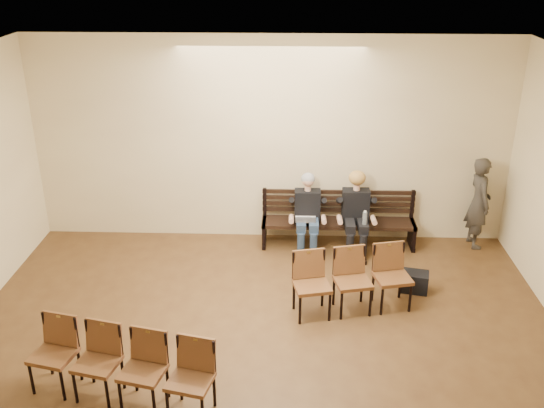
{
  "coord_description": "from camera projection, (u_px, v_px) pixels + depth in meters",
  "views": [
    {
      "loc": [
        0.37,
        -4.67,
        4.84
      ],
      "look_at": [
        0.05,
        4.05,
        1.02
      ],
      "focal_mm": 40.0,
      "sensor_mm": 36.0,
      "label": 1
    }
  ],
  "objects": [
    {
      "name": "water_bottle",
      "position": [
        364.0,
        225.0,
        9.85
      ],
      "size": [
        0.07,
        0.07,
        0.24
      ],
      "primitive_type": "cylinder",
      "rotation": [
        0.0,
        0.0,
        0.01
      ],
      "color": "silver",
      "rests_on": "bench"
    },
    {
      "name": "seated_man",
      "position": [
        307.0,
        213.0,
        10.09
      ],
      "size": [
        0.53,
        0.74,
        1.29
      ],
      "primitive_type": null,
      "color": "black",
      "rests_on": "ground"
    },
    {
      "name": "seated_woman",
      "position": [
        356.0,
        214.0,
        10.07
      ],
      "size": [
        0.55,
        0.77,
        1.29
      ],
      "primitive_type": null,
      "color": "black",
      "rests_on": "ground"
    },
    {
      "name": "passerby",
      "position": [
        480.0,
        196.0,
        10.09
      ],
      "size": [
        0.5,
        0.71,
        1.82
      ],
      "primitive_type": "imported",
      "rotation": [
        0.0,
        0.0,
        1.68
      ],
      "color": "#36312C",
      "rests_on": "ground"
    },
    {
      "name": "chair_row_back",
      "position": [
        120.0,
        368.0,
        6.76
      ],
      "size": [
        2.21,
        0.96,
        0.89
      ],
      "primitive_type": "cube",
      "rotation": [
        0.0,
        0.0,
        -0.23
      ],
      "color": "brown",
      "rests_on": "ground"
    },
    {
      "name": "bench",
      "position": [
        338.0,
        233.0,
        10.35
      ],
      "size": [
        2.6,
        0.9,
        0.45
      ],
      "primitive_type": "cube",
      "color": "black",
      "rests_on": "ground"
    },
    {
      "name": "room_walls",
      "position": [
        255.0,
        195.0,
        5.93
      ],
      "size": [
        8.02,
        10.01,
        3.51
      ],
      "color": "#F7E4B1",
      "rests_on": "ground"
    },
    {
      "name": "laptop",
      "position": [
        306.0,
        221.0,
        10.0
      ],
      "size": [
        0.36,
        0.3,
        0.24
      ],
      "primitive_type": "cube",
      "rotation": [
        0.0,
        0.0,
        0.12
      ],
      "color": "silver",
      "rests_on": "bench"
    },
    {
      "name": "bag",
      "position": [
        414.0,
        281.0,
        9.04
      ],
      "size": [
        0.46,
        0.36,
        0.3
      ],
      "primitive_type": "cube",
      "rotation": [
        0.0,
        0.0,
        -0.22
      ],
      "color": "black",
      "rests_on": "ground"
    },
    {
      "name": "chair_row_front",
      "position": [
        353.0,
        282.0,
        8.42
      ],
      "size": [
        1.72,
        0.86,
        0.92
      ],
      "primitive_type": "cube",
      "rotation": [
        0.0,
        0.0,
        0.23
      ],
      "color": "brown",
      "rests_on": "ground"
    }
  ]
}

